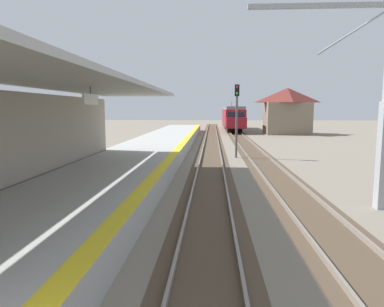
# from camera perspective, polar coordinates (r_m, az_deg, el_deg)

# --- Properties ---
(station_platform) EXTENTS (5.00, 80.00, 0.91)m
(station_platform) POSITION_cam_1_polar(r_m,az_deg,el_deg) (18.72, -10.62, -2.26)
(station_platform) COLOR #A8A8A3
(station_platform) RESTS_ON ground
(track_pair_nearest_platform) EXTENTS (2.34, 120.00, 0.16)m
(track_pair_nearest_platform) POSITION_cam_1_polar(r_m,az_deg,el_deg) (22.19, 3.04, -1.72)
(track_pair_nearest_platform) COLOR #4C3D2D
(track_pair_nearest_platform) RESTS_ON ground
(track_pair_middle) EXTENTS (2.34, 120.00, 0.16)m
(track_pair_middle) POSITION_cam_1_polar(r_m,az_deg,el_deg) (22.43, 11.76, -1.77)
(track_pair_middle) COLOR #4C3D2D
(track_pair_middle) RESTS_ON ground
(approaching_train) EXTENTS (2.93, 19.60, 4.76)m
(approaching_train) POSITION_cam_1_polar(r_m,az_deg,el_deg) (58.61, 6.59, 5.88)
(approaching_train) COLOR maroon
(approaching_train) RESTS_ON ground
(rail_signal_post) EXTENTS (0.32, 0.34, 5.20)m
(rail_signal_post) POSITION_cam_1_polar(r_m,az_deg,el_deg) (25.39, 7.24, 6.48)
(rail_signal_post) COLOR #4C4C4C
(rail_signal_post) RESTS_ON ground
(catenary_pylon_far_side) EXTENTS (5.00, 0.40, 7.50)m
(catenary_pylon_far_side) POSITION_cam_1_polar(r_m,az_deg,el_deg) (13.68, 27.93, 6.85)
(catenary_pylon_far_side) COLOR #9EA3A8
(catenary_pylon_far_side) RESTS_ON ground
(distant_trackside_house) EXTENTS (6.60, 5.28, 6.40)m
(distant_trackside_house) POSITION_cam_1_polar(r_m,az_deg,el_deg) (51.37, 15.13, 6.79)
(distant_trackside_house) COLOR #7F705B
(distant_trackside_house) RESTS_ON ground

